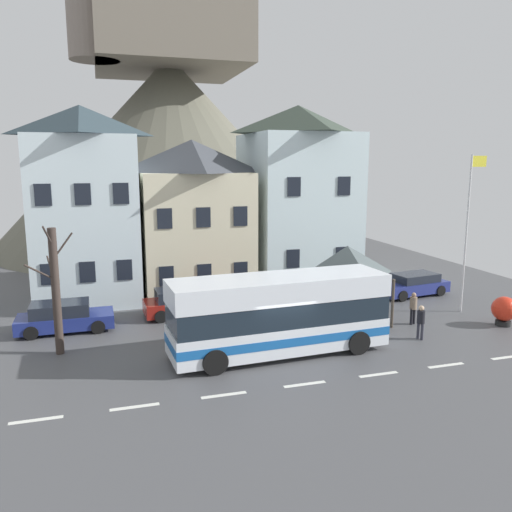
{
  "coord_description": "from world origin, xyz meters",
  "views": [
    {
      "loc": [
        -6.75,
        -18.74,
        7.93
      ],
      "look_at": [
        0.03,
        3.56,
        3.63
      ],
      "focal_mm": 36.11,
      "sensor_mm": 36.0,
      "label": 1
    }
  ],
  "objects": [
    {
      "name": "parked_car_01",
      "position": [
        -2.89,
        7.09,
        0.7
      ],
      "size": [
        4.12,
        2.05,
        1.44
      ],
      "rotation": [
        0.0,
        0.0,
        0.04
      ],
      "color": "maroon",
      "rests_on": "ground_plane"
    },
    {
      "name": "parked_car_02",
      "position": [
        -8.65,
        6.26,
        0.68
      ],
      "size": [
        4.4,
        1.99,
        1.4
      ],
      "rotation": [
        0.0,
        0.0,
        0.01
      ],
      "color": "navy",
      "rests_on": "ground_plane"
    },
    {
      "name": "townhouse_02",
      "position": [
        5.52,
        12.49,
        5.7
      ],
      "size": [
        6.3,
        7.04,
        11.4
      ],
      "color": "silver",
      "rests_on": "ground_plane"
    },
    {
      "name": "bus_shelter",
      "position": [
        4.82,
        3.84,
        3.1
      ],
      "size": [
        3.6,
        3.6,
        3.84
      ],
      "color": "#473D33",
      "rests_on": "ground_plane"
    },
    {
      "name": "public_bench",
      "position": [
        3.3,
        5.58,
        0.46
      ],
      "size": [
        1.4,
        0.48,
        0.87
      ],
      "color": "#473828",
      "rests_on": "ground_plane"
    },
    {
      "name": "harbour_buoy",
      "position": [
        11.88,
        0.89,
        0.8
      ],
      "size": [
        1.2,
        1.2,
        1.45
      ],
      "color": "black",
      "rests_on": "ground_plane"
    },
    {
      "name": "bare_tree_01",
      "position": [
        -8.66,
        3.22,
        2.73
      ],
      "size": [
        1.9,
        1.86,
        5.48
      ],
      "color": "#382D28",
      "rests_on": "ground_plane"
    },
    {
      "name": "pedestrian_00",
      "position": [
        4.9,
        2.44,
        0.91
      ],
      "size": [
        0.3,
        0.3,
        1.56
      ],
      "color": "#2D2D38",
      "rests_on": "ground_plane"
    },
    {
      "name": "parked_car_00",
      "position": [
        10.98,
        7.25,
        0.65
      ],
      "size": [
        4.57,
        2.41,
        1.32
      ],
      "rotation": [
        0.0,
        0.0,
        3.28
      ],
      "color": "navy",
      "rests_on": "ground_plane"
    },
    {
      "name": "townhouse_01",
      "position": [
        -1.35,
        12.2,
        4.6
      ],
      "size": [
        6.32,
        6.46,
        9.2
      ],
      "color": "beige",
      "rests_on": "ground_plane"
    },
    {
      "name": "flagpole",
      "position": [
        11.56,
        3.52,
        4.72
      ],
      "size": [
        0.95,
        0.1,
        8.28
      ],
      "color": "silver",
      "rests_on": "ground_plane"
    },
    {
      "name": "transit_bus",
      "position": [
        0.12,
        0.57,
        1.66
      ],
      "size": [
        9.26,
        3.06,
        3.29
      ],
      "rotation": [
        0.0,
        0.0,
        0.05
      ],
      "color": "white",
      "rests_on": "ground_plane"
    },
    {
      "name": "pedestrian_01",
      "position": [
        7.74,
        2.35,
        0.93
      ],
      "size": [
        0.35,
        0.35,
        1.61
      ],
      "color": "black",
      "rests_on": "ground_plane"
    },
    {
      "name": "hilltop_castle",
      "position": [
        0.09,
        31.7,
        9.54
      ],
      "size": [
        33.11,
        33.11,
        24.22
      ],
      "color": "#615F50",
      "rests_on": "ground_plane"
    },
    {
      "name": "townhouse_00",
      "position": [
        -7.55,
        11.59,
        5.47
      ],
      "size": [
        5.65,
        5.25,
        10.94
      ],
      "color": "silver",
      "rests_on": "ground_plane"
    },
    {
      "name": "ground_plane",
      "position": [
        0.0,
        -0.0,
        -0.03
      ],
      "size": [
        40.0,
        60.0,
        0.07
      ],
      "color": "#4B4B4E"
    },
    {
      "name": "pedestrian_02",
      "position": [
        6.8,
        0.35,
        0.94
      ],
      "size": [
        0.35,
        0.35,
        1.58
      ],
      "color": "#2D2D38",
      "rests_on": "ground_plane"
    }
  ]
}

